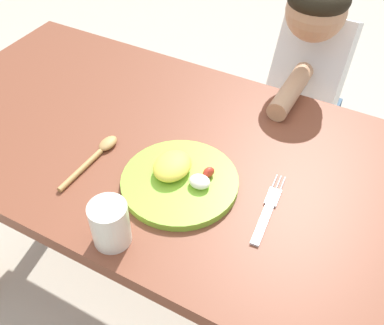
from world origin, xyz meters
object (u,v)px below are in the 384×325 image
object	(u,v)px
plate	(179,179)
fork	(267,211)
spoon	(97,154)
person	(302,111)
drinking_cup	(110,224)

from	to	relation	value
plate	fork	size ratio (longest dim) A/B	1.27
spoon	person	bearing A→B (deg)	-25.53
fork	plate	bearing A→B (deg)	89.09
plate	spoon	bearing A→B (deg)	-175.59
spoon	fork	bearing A→B (deg)	-84.02
spoon	person	size ratio (longest dim) A/B	0.20
plate	person	size ratio (longest dim) A/B	0.26
fork	spoon	distance (m)	0.42
plate	person	distance (m)	0.65
person	drinking_cup	bearing A→B (deg)	79.58
plate	drinking_cup	world-z (taller)	drinking_cup
spoon	drinking_cup	xyz separation A→B (m)	(0.17, -0.18, 0.04)
drinking_cup	plate	bearing A→B (deg)	78.12
person	plate	bearing A→B (deg)	80.04
drinking_cup	person	size ratio (longest dim) A/B	0.10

